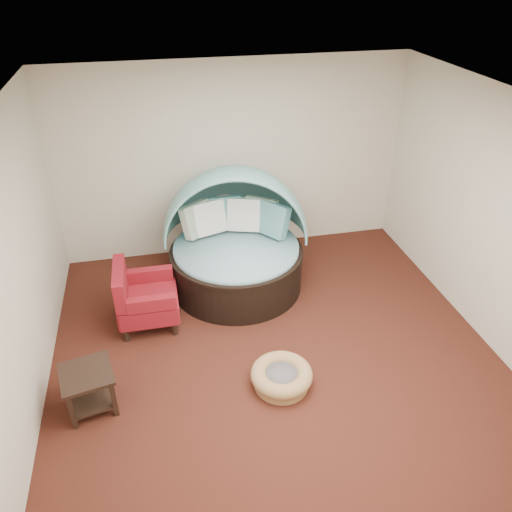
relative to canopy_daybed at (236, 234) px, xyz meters
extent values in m
plane|color=#472014|center=(0.16, -1.51, -0.75)|extent=(5.00, 5.00, 0.00)
plane|color=beige|center=(0.16, 0.99, 0.65)|extent=(5.00, 0.00, 5.00)
plane|color=beige|center=(0.16, -4.01, 0.65)|extent=(5.00, 0.00, 5.00)
plane|color=beige|center=(-2.34, -1.51, 0.65)|extent=(0.00, 5.00, 5.00)
plane|color=beige|center=(2.66, -1.51, 0.65)|extent=(0.00, 5.00, 5.00)
plane|color=white|center=(0.16, -1.51, 2.05)|extent=(5.00, 5.00, 0.00)
cylinder|color=black|center=(-0.02, -0.11, -0.49)|extent=(2.00, 2.00, 0.54)
cylinder|color=black|center=(-0.02, -0.11, -0.20)|extent=(2.02, 2.02, 0.05)
cylinder|color=#7BA4B1|center=(-0.02, -0.11, -0.16)|extent=(1.88, 1.88, 0.12)
cube|color=#386C51|center=(-0.47, 0.28, 0.13)|extent=(0.51, 0.47, 0.47)
cube|color=white|center=(-0.31, 0.29, 0.13)|extent=(0.51, 0.38, 0.47)
cube|color=#58979A|center=(-0.07, 0.38, 0.13)|extent=(0.45, 0.26, 0.47)
cube|color=white|center=(0.17, 0.28, 0.13)|extent=(0.50, 0.38, 0.47)
cube|color=#386C51|center=(0.39, 0.25, 0.13)|extent=(0.51, 0.47, 0.47)
cube|color=#58979A|center=(0.52, 0.06, 0.13)|extent=(0.47, 0.51, 0.47)
cylinder|color=olive|center=(0.11, -2.02, -0.72)|extent=(0.60, 0.60, 0.07)
torus|color=olive|center=(0.11, -2.02, -0.61)|extent=(0.68, 0.68, 0.17)
cylinder|color=#5D595D|center=(0.11, -2.02, -0.63)|extent=(0.40, 0.40, 0.10)
cylinder|color=black|center=(-1.51, -0.94, -0.67)|extent=(0.07, 0.07, 0.17)
cylinder|color=black|center=(-1.50, -0.37, -0.67)|extent=(0.07, 0.07, 0.17)
cylinder|color=black|center=(-0.93, -0.94, -0.67)|extent=(0.07, 0.07, 0.17)
cylinder|color=black|center=(-0.93, -0.37, -0.67)|extent=(0.07, 0.07, 0.17)
cube|color=maroon|center=(-1.22, -0.65, -0.46)|extent=(0.72, 0.72, 0.25)
cube|color=maroon|center=(-1.50, -0.65, -0.12)|extent=(0.14, 0.72, 0.42)
cube|color=maroon|center=(-1.17, -0.96, -0.25)|extent=(0.58, 0.12, 0.17)
cube|color=maroon|center=(-1.17, -0.35, -0.25)|extent=(0.58, 0.12, 0.17)
cube|color=black|center=(-1.84, -1.90, -0.30)|extent=(0.58, 0.58, 0.04)
cube|color=black|center=(-1.84, -1.90, -0.64)|extent=(0.51, 0.51, 0.03)
cube|color=black|center=(-2.00, -2.13, -0.54)|extent=(0.06, 0.06, 0.43)
cube|color=black|center=(-2.07, -1.74, -0.54)|extent=(0.06, 0.06, 0.43)
cube|color=black|center=(-1.61, -2.05, -0.54)|extent=(0.06, 0.06, 0.43)
cube|color=black|center=(-1.69, -1.66, -0.54)|extent=(0.06, 0.06, 0.43)
camera|label=1|loc=(-0.98, -5.68, 3.24)|focal=35.00mm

